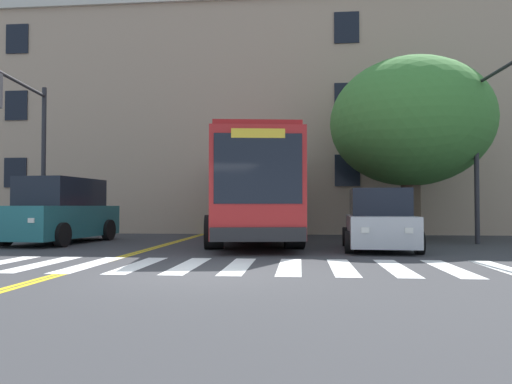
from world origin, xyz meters
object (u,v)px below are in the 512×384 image
car_silver_far_lane (379,222)px  traffic_light_far_corner (25,129)px  street_tree_curbside_large (410,123)px  city_bus (250,189)px  car_teal_near_lane (61,212)px  traffic_light_near_corner (494,122)px

car_silver_far_lane → traffic_light_far_corner: size_ratio=0.72×
traffic_light_far_corner → street_tree_curbside_large: 13.52m
city_bus → car_teal_near_lane: size_ratio=2.33×
traffic_light_far_corner → car_teal_near_lane: bearing=51.6°
car_teal_near_lane → car_silver_far_lane: bearing=-9.0°
traffic_light_far_corner → street_tree_curbside_large: size_ratio=0.69×
car_silver_far_lane → car_teal_near_lane: bearing=171.0°
car_silver_far_lane → traffic_light_far_corner: traffic_light_far_corner is taller
car_teal_near_lane → traffic_light_near_corner: 14.44m
traffic_light_far_corner → street_tree_curbside_large: street_tree_curbside_large is taller
city_bus → car_silver_far_lane: city_bus is taller
car_teal_near_lane → street_tree_curbside_large: street_tree_curbside_large is taller
car_teal_near_lane → street_tree_curbside_large: bearing=12.0°
traffic_light_near_corner → car_silver_far_lane: bearing=-160.5°
traffic_light_near_corner → traffic_light_far_corner: size_ratio=1.04×
car_silver_far_lane → traffic_light_near_corner: size_ratio=0.69×
traffic_light_near_corner → street_tree_curbside_large: bearing=122.9°
traffic_light_far_corner → car_silver_far_lane: bearing=-3.5°
city_bus → traffic_light_near_corner: traffic_light_near_corner is taller
traffic_light_near_corner → street_tree_curbside_large: street_tree_curbside_large is taller
street_tree_curbside_large → traffic_light_near_corner: bearing=-57.1°
car_teal_near_lane → traffic_light_near_corner: (14.16, -0.36, 2.82)m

